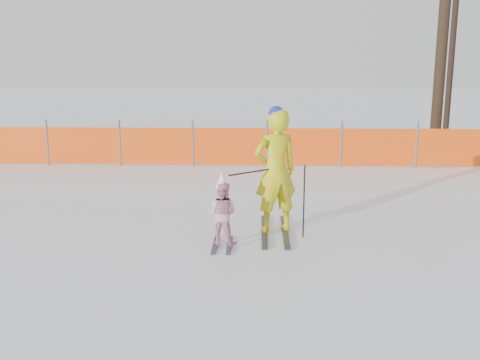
# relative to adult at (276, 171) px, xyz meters

# --- Properties ---
(ground) EXTENTS (120.00, 120.00, 0.00)m
(ground) POSITION_rel_adult_xyz_m (-0.55, -1.06, -1.04)
(ground) COLOR white
(ground) RESTS_ON ground
(adult) EXTENTS (0.85, 1.73, 2.07)m
(adult) POSITION_rel_adult_xyz_m (0.00, 0.00, 0.00)
(adult) COLOR black
(adult) RESTS_ON ground
(child) EXTENTS (0.55, 0.84, 1.14)m
(child) POSITION_rel_adult_xyz_m (-0.81, -0.69, -0.51)
(child) COLOR black
(child) RESTS_ON ground
(ski_poles) EXTENTS (1.19, 0.55, 1.17)m
(ski_poles) POSITION_rel_adult_xyz_m (0.10, -0.26, -0.25)
(ski_poles) COLOR black
(ski_poles) RESTS_ON ground
(safety_fence) EXTENTS (16.68, 0.06, 1.25)m
(safety_fence) POSITION_rel_adult_xyz_m (-1.77, 5.87, -0.48)
(safety_fence) COLOR #595960
(safety_fence) RESTS_ON ground
(tree_trunks) EXTENTS (1.61, 3.26, 6.32)m
(tree_trunks) POSITION_rel_adult_xyz_m (5.46, 8.86, 1.96)
(tree_trunks) COLOR black
(tree_trunks) RESTS_ON ground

